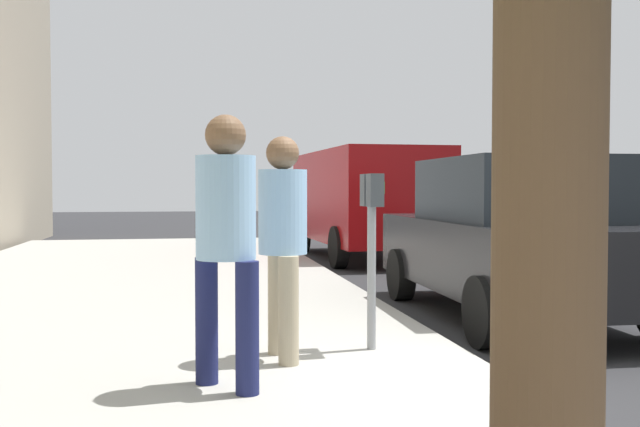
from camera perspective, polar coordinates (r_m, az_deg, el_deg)
name	(u,v)px	position (r m, az deg, el deg)	size (l,w,h in m)	color
ground_plane	(501,391)	(5.46, 14.06, -13.42)	(80.00, 80.00, 0.00)	#2B2B2D
sidewalk_slab	(59,403)	(5.05, -19.82, -13.88)	(28.00, 6.00, 0.15)	#A8A59E
parking_meter	(372,223)	(5.80, 4.10, -0.76)	(0.36, 0.12, 1.41)	gray
pedestrian_at_meter	(283,230)	(5.46, -2.95, -1.31)	(0.52, 0.37, 1.69)	tan
pedestrian_bystander	(226,228)	(4.68, -7.41, -1.12)	(0.45, 0.39, 1.77)	#191E4C
parked_sedan_near	(514,238)	(8.27, 15.01, -1.87)	(4.44, 2.05, 1.77)	black
parked_van_far	(364,197)	(14.82, 3.48, 1.30)	(5.27, 2.26, 2.18)	maroon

